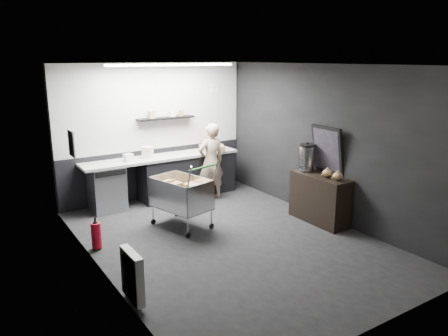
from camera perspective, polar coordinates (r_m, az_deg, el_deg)
floor at (r=6.98m, az=0.69°, el=-9.42°), size 5.50×5.50×0.00m
ceiling at (r=6.39m, az=0.77°, el=13.35°), size 5.50×5.50×0.00m
wall_back at (r=8.93m, az=-9.08°, el=4.74°), size 5.50×0.00×5.50m
wall_front at (r=4.60m, az=20.04°, el=-5.05°), size 5.50×0.00×5.50m
wall_left at (r=5.73m, az=-16.21°, el=-1.01°), size 0.00×5.50×5.50m
wall_right at (r=7.81m, az=13.08°, el=3.18°), size 0.00×5.50×5.50m
kitchen_wall_panel at (r=8.84m, az=-9.15°, el=7.92°), size 3.95×0.02×1.70m
dado_panel at (r=9.09m, az=-8.82°, el=-0.57°), size 3.95×0.02×1.00m
floating_shelf at (r=8.86m, az=-7.61°, el=6.48°), size 1.20×0.22×0.04m
wall_clock at (r=9.46m, az=-1.30°, el=10.32°), size 0.20×0.03×0.20m
poster at (r=6.92m, az=-19.32°, el=3.03°), size 0.02×0.30×0.40m
poster_red_band at (r=6.91m, az=-19.32°, el=3.61°), size 0.02×0.22×0.10m
radiator at (r=5.30m, az=-11.89°, el=-13.62°), size 0.10×0.50×0.60m
ceiling_strip at (r=8.00m, az=-6.77°, el=13.23°), size 2.40×0.20×0.04m
prep_counter at (r=8.88m, az=-7.19°, el=-1.15°), size 3.20×0.61×0.90m
person at (r=8.75m, az=-1.70°, el=0.85°), size 0.58×0.39×1.54m
shopping_cart at (r=7.36m, az=-5.63°, el=-3.63°), size 0.86×1.18×1.14m
sideboard at (r=7.76m, az=12.35°, el=-3.06°), size 0.48×1.12×1.67m
fire_extinguisher at (r=6.86m, az=-16.35°, el=-8.32°), size 0.15×0.15×0.48m
cardboard_box at (r=9.18m, az=-1.61°, el=2.63°), size 0.62×0.55×0.10m
pink_tub at (r=8.58m, az=-9.94°, el=2.02°), size 0.23×0.23×0.23m
white_container at (r=8.39m, az=-12.40°, el=1.34°), size 0.19×0.16×0.14m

